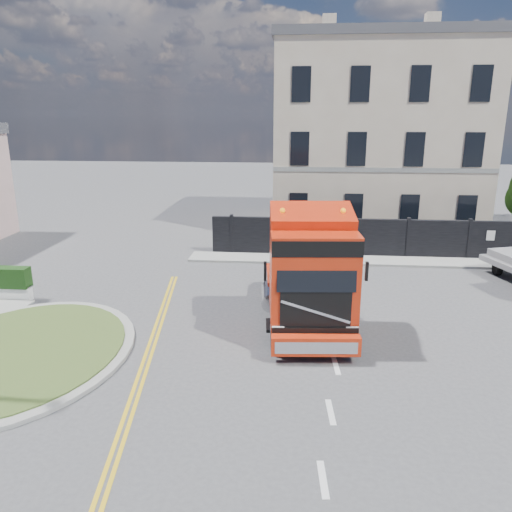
# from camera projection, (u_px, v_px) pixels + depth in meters

# --- Properties ---
(ground) EXTENTS (120.00, 120.00, 0.00)m
(ground) POSITION_uv_depth(u_px,v_px,m) (254.00, 324.00, 17.54)
(ground) COLOR #424244
(ground) RESTS_ON ground
(traffic_island) EXTENTS (6.80, 6.80, 0.17)m
(traffic_island) POSITION_uv_depth(u_px,v_px,m) (18.00, 353.00, 15.23)
(traffic_island) COLOR gray
(traffic_island) RESTS_ON ground
(hoarding_fence) EXTENTS (18.80, 0.25, 2.00)m
(hoarding_fence) POSITION_uv_depth(u_px,v_px,m) (398.00, 239.00, 25.34)
(hoarding_fence) COLOR black
(hoarding_fence) RESTS_ON ground
(georgian_building) EXTENTS (12.30, 10.30, 12.80)m
(georgian_building) POSITION_uv_depth(u_px,v_px,m) (373.00, 136.00, 31.25)
(georgian_building) COLOR beige
(georgian_building) RESTS_ON ground
(pavement_far) EXTENTS (20.00, 1.60, 0.12)m
(pavement_far) POSITION_uv_depth(u_px,v_px,m) (389.00, 261.00, 24.78)
(pavement_far) COLOR gray
(pavement_far) RESTS_ON ground
(truck) EXTENTS (3.14, 7.19, 4.20)m
(truck) POSITION_uv_depth(u_px,v_px,m) (309.00, 278.00, 16.54)
(truck) COLOR black
(truck) RESTS_ON ground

